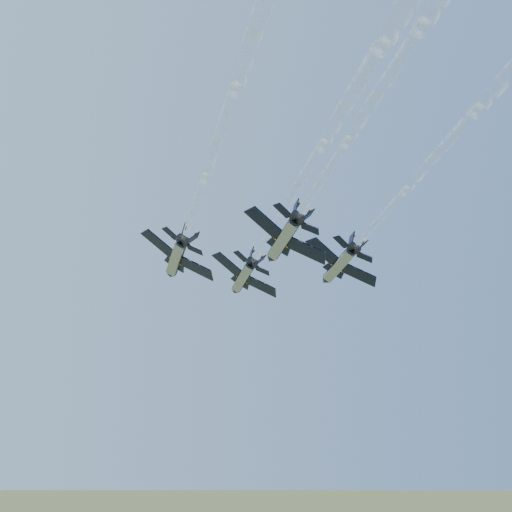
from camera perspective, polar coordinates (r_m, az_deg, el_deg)
name	(u,v)px	position (r m, az deg, el deg)	size (l,w,h in m)	color
jet_lead	(243,277)	(126.12, -0.92, -1.52)	(10.02, 15.85, 6.79)	black
jet_left	(177,258)	(112.25, -5.78, -0.12)	(10.02, 15.85, 6.79)	black
jet_right	(339,265)	(117.20, 6.07, -0.62)	(10.02, 15.85, 6.79)	black
jet_slot	(284,239)	(100.47, 2.02, 1.27)	(10.02, 15.85, 6.79)	black
smoke_trail_lead	(385,111)	(61.44, 9.34, 10.39)	(28.44, 88.66, 3.36)	white
smoke_trail_left	(265,11)	(47.43, 0.65, 17.42)	(28.44, 88.66, 3.36)	white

